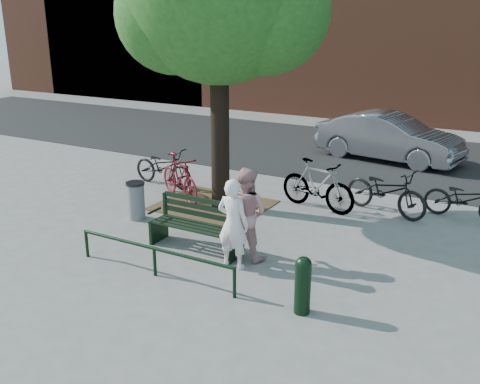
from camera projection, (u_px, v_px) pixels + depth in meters
The scene contains 15 objects.
ground at pixel (196, 249), 9.78m from camera, with size 90.00×90.00×0.00m, color gray.
dirt_pit at pixel (213, 205), 12.07m from camera, with size 2.40×2.00×0.02m, color brown.
road at pixel (346, 152), 16.83m from camera, with size 40.00×7.00×0.01m, color black.
park_bench at pixel (198, 223), 9.70m from camera, with size 1.74×0.54×0.97m.
guard_railing at pixel (154, 253), 8.66m from camera, with size 3.06×0.06×0.51m.
person_left at pixel (233, 224), 8.86m from camera, with size 0.57×0.37×1.56m, color white.
person_right at pixel (246, 214), 9.21m from camera, with size 0.80×0.62×1.64m, color tan.
bollard at pixel (303, 283), 7.53m from camera, with size 0.23×0.23×0.87m.
litter_bin at pixel (136, 200), 11.16m from camera, with size 0.39×0.39×0.80m.
bicycle_a at pixel (163, 167), 13.39m from camera, with size 0.64×1.83×0.96m, color black.
bicycle_b at pixel (180, 177), 12.33m from camera, with size 0.50×1.77×1.07m, color #590C15.
bicycle_c at pixel (386, 191), 11.45m from camera, with size 0.67×1.93×1.01m, color black.
bicycle_d at pixel (318, 185), 11.68m from camera, with size 0.52×1.85×1.11m, color gray.
bicycle_e at pixel (466, 199), 11.11m from camera, with size 0.59×1.70×0.89m, color black.
parked_car at pixel (389, 137), 15.74m from camera, with size 1.47×4.22×1.39m, color slate.
Camera 1 is at (5.09, -7.44, 4.01)m, focal length 40.00 mm.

